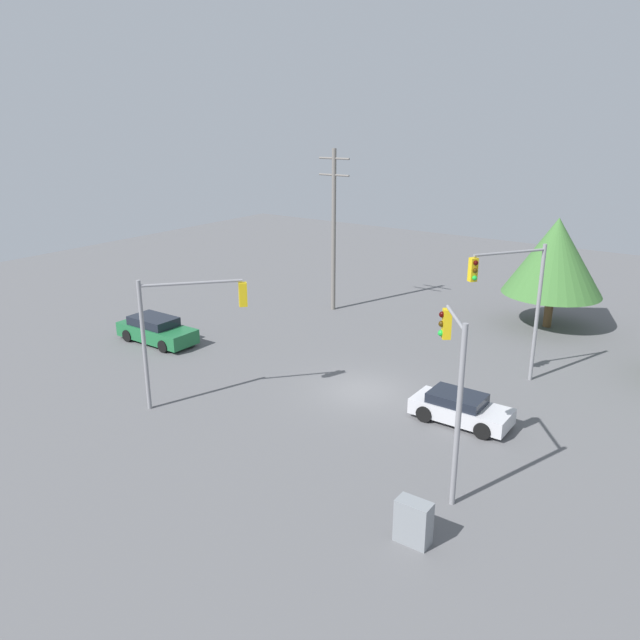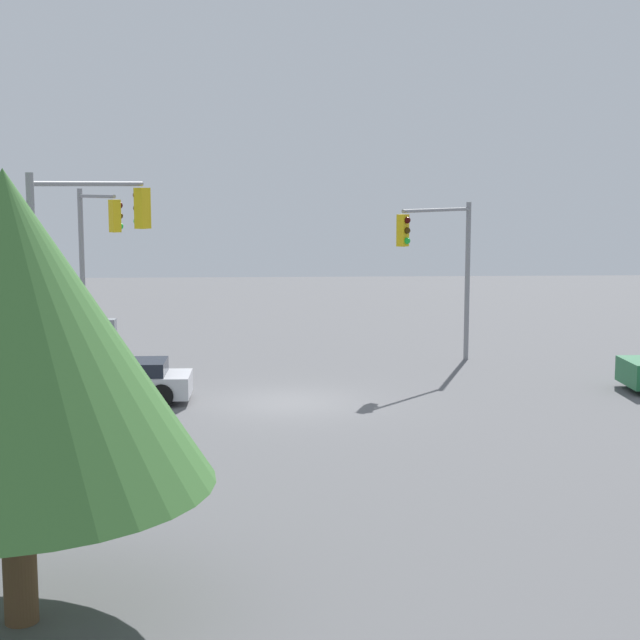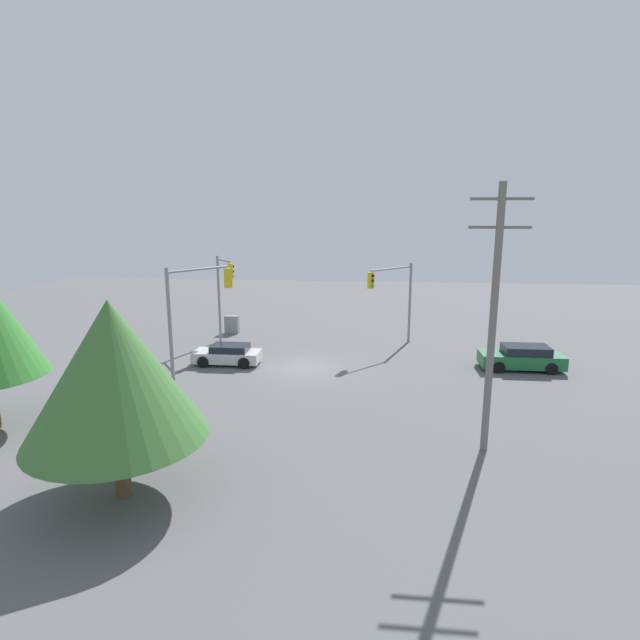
% 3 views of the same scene
% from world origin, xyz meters
% --- Properties ---
extents(ground_plane, '(80.00, 80.00, 0.00)m').
position_xyz_m(ground_plane, '(0.00, 0.00, 0.00)').
color(ground_plane, '#5B5B5E').
extents(sedan_silver, '(4.07, 1.84, 1.25)m').
position_xyz_m(sedan_silver, '(4.90, -0.29, 0.62)').
color(sedan_silver, silver).
rests_on(sedan_silver, ground_plane).
extents(sedan_green, '(4.79, 2.00, 1.46)m').
position_xyz_m(sedan_green, '(-12.94, -1.06, 0.71)').
color(sedan_green, '#1E6638').
rests_on(sedan_green, ground_plane).
extents(traffic_signal_main, '(2.41, 3.39, 6.66)m').
position_xyz_m(traffic_signal_main, '(5.10, 4.59, 4.55)').
color(traffic_signal_main, gray).
rests_on(traffic_signal_main, ground_plane).
extents(traffic_signal_cross, '(3.13, 3.49, 5.77)m').
position_xyz_m(traffic_signal_cross, '(-5.46, -5.53, 4.01)').
color(traffic_signal_cross, gray).
rests_on(traffic_signal_cross, ground_plane).
extents(traffic_signal_aux, '(1.84, 2.41, 6.26)m').
position_xyz_m(traffic_signal_aux, '(6.42, -5.00, 4.22)').
color(traffic_signal_aux, gray).
rests_on(traffic_signal_aux, ground_plane).
extents(utility_pole_tall, '(2.20, 0.28, 10.29)m').
position_xyz_m(utility_pole_tall, '(-8.39, 9.92, 5.44)').
color(utility_pole_tall, slate).
rests_on(utility_pole_tall, ground_plane).
extents(electrical_cabinet, '(1.06, 0.57, 1.40)m').
position_xyz_m(electrical_cabinet, '(6.87, -8.34, 0.70)').
color(electrical_cabinet, gray).
rests_on(electrical_cabinet, ground_plane).
extents(tree_right, '(5.76, 5.76, 6.61)m').
position_xyz_m(tree_right, '(4.21, 14.46, 4.33)').
color(tree_right, brown).
rests_on(tree_right, ground_plane).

